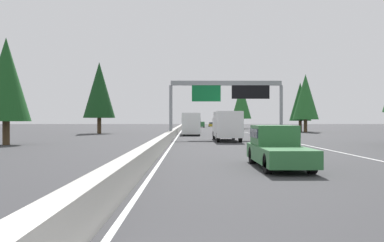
{
  "coord_description": "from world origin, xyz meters",
  "views": [
    {
      "loc": [
        -4.22,
        -1.68,
        2.09
      ],
      "look_at": [
        59.08,
        -2.23,
        1.98
      ],
      "focal_mm": 36.86,
      "sensor_mm": 36.0,
      "label": 1
    }
  ],
  "objects_px": {
    "conifer_left_near": "(99,90)",
    "pickup_near_center": "(277,147)",
    "sign_gantry_overhead": "(228,93)",
    "box_truck_far_left": "(226,125)",
    "bus_distant_b": "(191,123)",
    "conifer_left_foreground": "(6,80)",
    "sedan_far_right": "(211,125)",
    "conifer_right_distant": "(241,101)",
    "conifer_right_far": "(305,97)",
    "minivan_mid_left": "(201,124)",
    "conifer_right_mid": "(300,102)"
  },
  "relations": [
    {
      "from": "sedan_far_right",
      "to": "conifer_left_near",
      "type": "relative_size",
      "value": 0.39
    },
    {
      "from": "pickup_near_center",
      "to": "box_truck_far_left",
      "type": "xyz_separation_m",
      "value": [
        22.41,
        0.1,
        0.7
      ]
    },
    {
      "from": "sedan_far_right",
      "to": "conifer_right_distant",
      "type": "relative_size",
      "value": 0.38
    },
    {
      "from": "bus_distant_b",
      "to": "conifer_right_far",
      "type": "xyz_separation_m",
      "value": [
        10.78,
        -20.25,
        4.51
      ]
    },
    {
      "from": "bus_distant_b",
      "to": "conifer_right_far",
      "type": "bearing_deg",
      "value": -61.97
    },
    {
      "from": "minivan_mid_left",
      "to": "conifer_left_foreground",
      "type": "height_order",
      "value": "conifer_left_foreground"
    },
    {
      "from": "bus_distant_b",
      "to": "conifer_right_distant",
      "type": "distance_m",
      "value": 44.43
    },
    {
      "from": "minivan_mid_left",
      "to": "conifer_left_foreground",
      "type": "distance_m",
      "value": 84.29
    },
    {
      "from": "conifer_right_mid",
      "to": "conifer_right_distant",
      "type": "xyz_separation_m",
      "value": [
        27.2,
        7.33,
        1.42
      ]
    },
    {
      "from": "sedan_far_right",
      "to": "conifer_left_foreground",
      "type": "height_order",
      "value": "conifer_left_foreground"
    },
    {
      "from": "sedan_far_right",
      "to": "bus_distant_b",
      "type": "bearing_deg",
      "value": 174.18
    },
    {
      "from": "sign_gantry_overhead",
      "to": "box_truck_far_left",
      "type": "distance_m",
      "value": 5.23
    },
    {
      "from": "conifer_right_far",
      "to": "sign_gantry_overhead",
      "type": "bearing_deg",
      "value": 147.32
    },
    {
      "from": "sign_gantry_overhead",
      "to": "bus_distant_b",
      "type": "height_order",
      "value": "sign_gantry_overhead"
    },
    {
      "from": "conifer_left_foreground",
      "to": "conifer_left_near",
      "type": "distance_m",
      "value": 28.75
    },
    {
      "from": "minivan_mid_left",
      "to": "bus_distant_b",
      "type": "bearing_deg",
      "value": 176.69
    },
    {
      "from": "box_truck_far_left",
      "to": "pickup_near_center",
      "type": "bearing_deg",
      "value": -179.74
    },
    {
      "from": "bus_distant_b",
      "to": "conifer_left_near",
      "type": "relative_size",
      "value": 1.02
    },
    {
      "from": "conifer_left_foreground",
      "to": "sedan_far_right",
      "type": "bearing_deg",
      "value": -13.65
    },
    {
      "from": "box_truck_far_left",
      "to": "conifer_left_near",
      "type": "relative_size",
      "value": 0.75
    },
    {
      "from": "bus_distant_b",
      "to": "conifer_left_near",
      "type": "xyz_separation_m",
      "value": [
        3.89,
        14.44,
        5.15
      ]
    },
    {
      "from": "conifer_right_far",
      "to": "conifer_left_near",
      "type": "distance_m",
      "value": 35.38
    },
    {
      "from": "conifer_right_distant",
      "to": "conifer_right_mid",
      "type": "bearing_deg",
      "value": -164.92
    },
    {
      "from": "conifer_left_near",
      "to": "pickup_near_center",
      "type": "bearing_deg",
      "value": -157.97
    },
    {
      "from": "sign_gantry_overhead",
      "to": "box_truck_far_left",
      "type": "bearing_deg",
      "value": 172.54
    },
    {
      "from": "pickup_near_center",
      "to": "conifer_left_near",
      "type": "height_order",
      "value": "conifer_left_near"
    },
    {
      "from": "bus_distant_b",
      "to": "conifer_left_foreground",
      "type": "height_order",
      "value": "conifer_left_foreground"
    },
    {
      "from": "bus_distant_b",
      "to": "conifer_right_mid",
      "type": "relative_size",
      "value": 1.26
    },
    {
      "from": "sedan_far_right",
      "to": "conifer_left_near",
      "type": "height_order",
      "value": "conifer_left_near"
    },
    {
      "from": "pickup_near_center",
      "to": "sedan_far_right",
      "type": "xyz_separation_m",
      "value": [
        110.26,
        -3.47,
        -0.23
      ]
    },
    {
      "from": "box_truck_far_left",
      "to": "conifer_right_far",
      "type": "bearing_deg",
      "value": -29.89
    },
    {
      "from": "minivan_mid_left",
      "to": "conifer_left_near",
      "type": "distance_m",
      "value": 56.47
    },
    {
      "from": "sign_gantry_overhead",
      "to": "conifer_left_near",
      "type": "relative_size",
      "value": 1.12
    },
    {
      "from": "conifer_right_mid",
      "to": "conifer_right_distant",
      "type": "distance_m",
      "value": 28.2
    },
    {
      "from": "sign_gantry_overhead",
      "to": "conifer_right_far",
      "type": "xyz_separation_m",
      "value": [
        25.31,
        -16.24,
        1.06
      ]
    },
    {
      "from": "bus_distant_b",
      "to": "minivan_mid_left",
      "type": "height_order",
      "value": "bus_distant_b"
    },
    {
      "from": "minivan_mid_left",
      "to": "conifer_left_foreground",
      "type": "xyz_separation_m",
      "value": [
        -81.97,
        19.13,
        4.6
      ]
    },
    {
      "from": "box_truck_far_left",
      "to": "conifer_left_near",
      "type": "bearing_deg",
      "value": 38.94
    },
    {
      "from": "conifer_right_far",
      "to": "conifer_left_foreground",
      "type": "bearing_deg",
      "value": 134.6
    },
    {
      "from": "box_truck_far_left",
      "to": "sedan_far_right",
      "type": "distance_m",
      "value": 87.93
    },
    {
      "from": "sign_gantry_overhead",
      "to": "conifer_left_foreground",
      "type": "height_order",
      "value": "conifer_left_foreground"
    },
    {
      "from": "bus_distant_b",
      "to": "sign_gantry_overhead",
      "type": "bearing_deg",
      "value": -164.55
    },
    {
      "from": "sign_gantry_overhead",
      "to": "sedan_far_right",
      "type": "xyz_separation_m",
      "value": [
        84.05,
        -3.07,
        -4.48
      ]
    },
    {
      "from": "bus_distant_b",
      "to": "conifer_right_far",
      "type": "height_order",
      "value": "conifer_right_far"
    },
    {
      "from": "conifer_right_mid",
      "to": "conifer_left_foreground",
      "type": "distance_m",
      "value": 53.81
    },
    {
      "from": "pickup_near_center",
      "to": "conifer_right_mid",
      "type": "bearing_deg",
      "value": -16.87
    },
    {
      "from": "sign_gantry_overhead",
      "to": "bus_distant_b",
      "type": "distance_m",
      "value": 15.46
    },
    {
      "from": "minivan_mid_left",
      "to": "conifer_right_distant",
      "type": "height_order",
      "value": "conifer_right_distant"
    },
    {
      "from": "bus_distant_b",
      "to": "conifer_right_distant",
      "type": "height_order",
      "value": "conifer_right_distant"
    },
    {
      "from": "bus_distant_b",
      "to": "conifer_left_foreground",
      "type": "bearing_deg",
      "value": 147.45
    }
  ]
}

